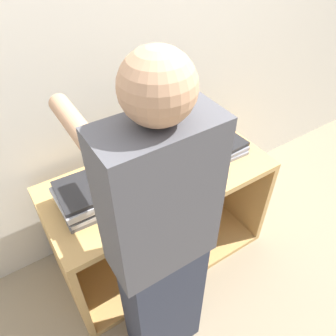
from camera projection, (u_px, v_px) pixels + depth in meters
ground_plane at (186, 283)px, 2.06m from camera, size 12.00×12.00×0.00m
wall_back at (117, 60)px, 1.69m from camera, size 8.00×0.05×2.40m
cart at (154, 210)px, 2.05m from camera, size 1.26×0.58×0.70m
laptop_open at (155, 163)px, 1.77m from camera, size 0.34×0.28×0.26m
laptop_stack_left at (95, 194)px, 1.58m from camera, size 0.36×0.27×0.13m
laptop_stack_right at (214, 148)px, 1.91m from camera, size 0.36×0.27×0.07m
person at (160, 247)px, 1.30m from camera, size 0.40×0.53×1.62m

